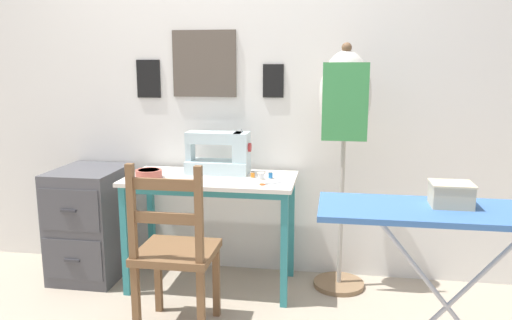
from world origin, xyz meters
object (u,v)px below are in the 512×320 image
object	(u,v)px
thread_spool_mid_table	(261,176)
storage_box	(451,194)
sewing_machine	(221,154)
fabric_bowl	(149,174)
filing_cabinet	(91,222)
thread_spool_near_machine	(253,175)
scissors	(268,184)
ironing_board	(454,219)
dress_form	(345,113)
thread_spool_far_edge	(271,175)
wooden_chair	(175,253)

from	to	relation	value
thread_spool_mid_table	storage_box	bearing A→B (deg)	-42.22
sewing_machine	fabric_bowl	world-z (taller)	sewing_machine
filing_cabinet	thread_spool_near_machine	bearing A→B (deg)	-0.78
scissors	filing_cabinet	size ratio (longest dim) A/B	0.19
ironing_board	sewing_machine	bearing A→B (deg)	140.22
fabric_bowl	thread_spool_near_machine	distance (m)	0.64
sewing_machine	dress_form	bearing A→B (deg)	-0.88
thread_spool_far_edge	ironing_board	world-z (taller)	ironing_board
thread_spool_near_machine	ironing_board	bearing A→B (deg)	-42.71
scissors	thread_spool_mid_table	distance (m)	0.14
sewing_machine	dress_form	world-z (taller)	dress_form
storage_box	ironing_board	bearing A→B (deg)	-78.80
filing_cabinet	ironing_board	size ratio (longest dim) A/B	0.67
scissors	ironing_board	world-z (taller)	ironing_board
thread_spool_far_edge	filing_cabinet	xyz separation A→B (m)	(-1.20, 0.02, -0.37)
thread_spool_near_machine	filing_cabinet	distance (m)	1.15
thread_spool_near_machine	dress_form	xyz separation A→B (m)	(0.54, 0.08, 0.38)
sewing_machine	storage_box	distance (m)	1.53
fabric_bowl	dress_form	world-z (taller)	dress_form
thread_spool_near_machine	filing_cabinet	bearing A→B (deg)	179.22
scissors	thread_spool_far_edge	distance (m)	0.15
thread_spool_far_edge	storage_box	size ratio (longest dim) A/B	0.26
filing_cabinet	storage_box	bearing A→B (deg)	-23.00
thread_spool_near_machine	wooden_chair	xyz separation A→B (m)	(-0.31, -0.59, -0.29)
wooden_chair	thread_spool_far_edge	bearing A→B (deg)	54.61
scissors	ironing_board	bearing A→B (deg)	-40.98
thread_spool_mid_table	wooden_chair	bearing A→B (deg)	-122.86
thread_spool_mid_table	ironing_board	size ratio (longest dim) A/B	0.04
wooden_chair	dress_form	xyz separation A→B (m)	(0.85, 0.68, 0.67)
fabric_bowl	ironing_board	xyz separation A→B (m)	(1.61, -0.80, 0.04)
thread_spool_mid_table	thread_spool_far_edge	distance (m)	0.06
thread_spool_mid_table	filing_cabinet	distance (m)	1.21
ironing_board	storage_box	xyz separation A→B (m)	(-0.01, 0.04, 0.09)
wooden_chair	ironing_board	distance (m)	1.37
scissors	thread_spool_near_machine	world-z (taller)	thread_spool_near_machine
scissors	filing_cabinet	bearing A→B (deg)	172.09
thread_spool_near_machine	dress_form	distance (m)	0.67
fabric_bowl	thread_spool_far_edge	xyz separation A→B (m)	(0.74, 0.10, -0.01)
thread_spool_near_machine	filing_cabinet	world-z (taller)	thread_spool_near_machine
thread_spool_near_machine	ironing_board	distance (m)	1.33
scissors	thread_spool_mid_table	bearing A→B (deg)	116.06
scissors	wooden_chair	xyz separation A→B (m)	(-0.42, -0.44, -0.28)
dress_form	storage_box	world-z (taller)	dress_form
thread_spool_near_machine	fabric_bowl	bearing A→B (deg)	-170.53
sewing_machine	thread_spool_mid_table	world-z (taller)	sewing_machine
sewing_machine	thread_spool_far_edge	size ratio (longest dim) A/B	9.54
scissors	filing_cabinet	xyz separation A→B (m)	(-1.21, 0.17, -0.35)
filing_cabinet	wooden_chair	bearing A→B (deg)	-37.83
fabric_bowl	scissors	xyz separation A→B (m)	(0.74, -0.05, -0.02)
thread_spool_mid_table	ironing_board	xyz separation A→B (m)	(0.92, -0.87, 0.05)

